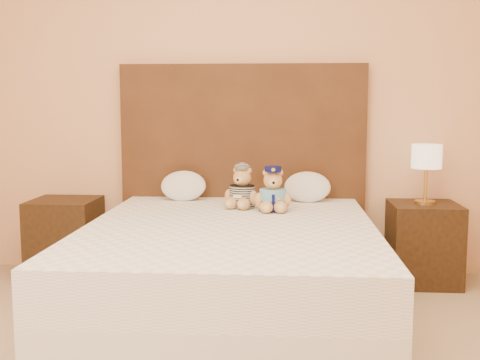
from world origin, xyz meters
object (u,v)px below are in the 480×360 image
pillow_left (183,184)px  lamp (427,160)px  teddy_prisoner (242,187)px  bed (230,272)px  nightstand_left (65,238)px  nightstand_right (423,243)px  pillow_right (307,185)px  teddy_police (273,189)px

pillow_left → lamp: bearing=-1.0°
teddy_prisoner → pillow_left: 0.51m
bed → lamp: lamp is taller
teddy_prisoner → lamp: bearing=30.9°
nightstand_left → nightstand_right: bearing=0.0°
nightstand_left → teddy_prisoner: 1.37m
lamp → pillow_right: bearing=177.8°
pillow_right → bed: bearing=-119.0°
lamp → teddy_police: lamp is taller
teddy_police → teddy_prisoner: teddy_police is taller
teddy_prisoner → bed: bearing=-73.7°
teddy_prisoner → pillow_right: size_ratio=0.85×
nightstand_right → nightstand_left: bearing=180.0°
nightstand_right → lamp: bearing=180.0°
nightstand_left → pillow_left: 0.93m
lamp → pillow_right: lamp is taller
pillow_right → teddy_prisoner: bearing=-147.0°
lamp → pillow_left: (-1.65, 0.03, -0.19)m
bed → nightstand_left: bearing=147.4°
teddy_prisoner → nightstand_right: bearing=30.9°
teddy_prisoner → pillow_left: size_ratio=0.86×
bed → pillow_right: (0.46, 0.83, 0.39)m
lamp → nightstand_left: bearing=180.0°
lamp → pillow_left: 1.66m
teddy_police → bed: bearing=-121.6°
nightstand_left → teddy_prisoner: size_ratio=2.04×
nightstand_right → teddy_prisoner: size_ratio=2.04×
nightstand_left → pillow_right: size_ratio=1.73×
bed → teddy_prisoner: (0.03, 0.55, 0.41)m
nightstand_right → pillow_left: size_ratio=1.74×
teddy_police → nightstand_right: bearing=15.9°
teddy_police → pillow_right: teddy_police is taller
nightstand_right → lamp: (-0.00, 0.00, 0.57)m
nightstand_left → lamp: (2.50, 0.00, 0.57)m
bed → teddy_police: (0.23, 0.44, 0.41)m
nightstand_left → pillow_right: 1.75m
bed → pillow_left: pillow_left is taller
pillow_left → pillow_right: size_ratio=0.99×
bed → teddy_prisoner: bearing=87.0°
nightstand_left → pillow_left: pillow_left is taller
lamp → pillow_left: bearing=179.0°
nightstand_left → pillow_left: (0.85, 0.03, 0.39)m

